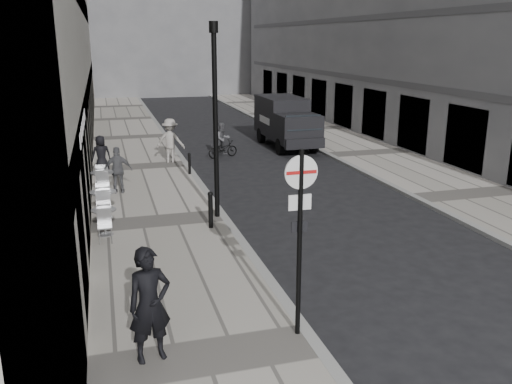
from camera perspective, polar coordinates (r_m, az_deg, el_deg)
sidewalk at (r=24.19m, az=-12.06°, el=2.54°), size 4.00×60.00×0.12m
far_sidewalk at (r=27.17m, az=11.78°, el=3.99°), size 4.00×60.00×0.12m
walking_man at (r=9.49m, az=-11.13°, el=-11.58°), size 0.84×0.65×2.04m
sign_post at (r=9.64m, az=4.65°, el=-2.89°), size 0.60×0.09×3.53m
lamppost at (r=16.29m, az=-4.31°, el=8.37°), size 0.26×0.26×5.84m
bollard_near at (r=15.86m, az=-4.80°, el=-1.99°), size 0.14×0.14×1.02m
bollard_far at (r=22.35m, az=-7.02°, el=2.94°), size 0.11×0.11×0.83m
panel_van at (r=28.44m, az=3.12°, el=7.62°), size 2.05×5.42×2.54m
cyclist at (r=25.93m, az=-3.53°, el=5.07°), size 1.63×0.98×1.67m
pedestrian_a at (r=19.95m, az=-14.31°, el=2.25°), size 1.02×0.50×1.68m
pedestrian_b at (r=24.50m, az=-9.00°, el=5.35°), size 1.46×1.19×1.97m
pedestrian_c at (r=23.10m, az=-15.98°, el=3.81°), size 0.85×0.64×1.58m
cafe_table_near at (r=15.79m, az=-15.67°, el=-2.83°), size 0.70×1.58×0.90m
cafe_table_mid at (r=17.27m, az=-15.75°, el=-1.05°), size 0.79×1.77×1.01m
cafe_table_far at (r=19.73m, az=-15.84°, el=1.04°), size 0.80×1.80×1.03m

